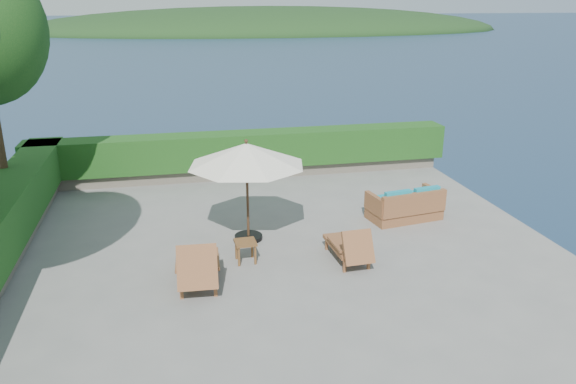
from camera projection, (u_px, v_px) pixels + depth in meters
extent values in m
plane|color=gray|center=(282.00, 254.00, 11.79)|extent=(12.00, 12.00, 0.00)
cube|color=#5C5549|center=(282.00, 319.00, 12.29)|extent=(12.00, 12.00, 3.00)
plane|color=#142340|center=(282.00, 374.00, 12.77)|extent=(600.00, 600.00, 0.00)
ellipsoid|color=black|center=(269.00, 31.00, 147.10)|extent=(126.00, 57.60, 12.60)
cube|color=slate|center=(245.00, 171.00, 16.90)|extent=(12.00, 0.60, 0.36)
cube|color=#1D4313|center=(244.00, 149.00, 16.68)|extent=(12.40, 0.90, 1.00)
cylinder|color=black|center=(249.00, 237.00, 12.52)|extent=(0.73, 0.73, 0.10)
cylinder|color=#3B2515|center=(247.00, 192.00, 12.18)|extent=(0.07, 0.07, 2.21)
cone|color=silver|center=(246.00, 154.00, 11.90)|extent=(3.00, 3.00, 0.49)
sphere|color=#3B2515|center=(246.00, 141.00, 11.80)|extent=(0.09, 0.09, 0.08)
cube|color=brown|center=(181.00, 292.00, 10.01)|extent=(0.07, 0.07, 0.28)
cube|color=brown|center=(216.00, 289.00, 10.10)|extent=(0.07, 0.07, 0.28)
cube|color=brown|center=(183.00, 260.00, 11.22)|extent=(0.07, 0.07, 0.28)
cube|color=brown|center=(213.00, 258.00, 11.31)|extent=(0.07, 0.07, 0.28)
cube|color=brown|center=(198.00, 263.00, 10.70)|extent=(0.79, 1.44, 0.10)
cube|color=brown|center=(197.00, 267.00, 9.84)|extent=(0.74, 0.50, 0.75)
cube|color=brown|center=(177.00, 261.00, 10.39)|extent=(0.12, 0.92, 0.05)
cube|color=brown|center=(217.00, 259.00, 10.50)|extent=(0.12, 0.92, 0.05)
cube|color=brown|center=(344.00, 267.00, 10.98)|extent=(0.06, 0.06, 0.24)
cube|color=brown|center=(369.00, 264.00, 11.11)|extent=(0.06, 0.06, 0.24)
cube|color=brown|center=(327.00, 245.00, 11.98)|extent=(0.06, 0.06, 0.24)
cube|color=brown|center=(349.00, 242.00, 12.10)|extent=(0.06, 0.06, 0.24)
cube|color=brown|center=(345.00, 245.00, 11.58)|extent=(0.66, 1.21, 0.08)
cube|color=brown|center=(358.00, 247.00, 10.87)|extent=(0.62, 0.42, 0.64)
cube|color=brown|center=(334.00, 244.00, 11.29)|extent=(0.09, 0.77, 0.05)
cube|color=brown|center=(363.00, 241.00, 11.44)|extent=(0.09, 0.77, 0.05)
cube|color=brown|center=(239.00, 257.00, 11.21)|extent=(0.04, 0.04, 0.41)
cube|color=brown|center=(255.00, 255.00, 11.29)|extent=(0.04, 0.04, 0.41)
cube|color=brown|center=(236.00, 250.00, 11.52)|extent=(0.04, 0.04, 0.41)
cube|color=brown|center=(252.00, 248.00, 11.59)|extent=(0.04, 0.04, 0.41)
cube|color=brown|center=(245.00, 242.00, 11.33)|extent=(0.44, 0.44, 0.05)
cube|color=brown|center=(404.00, 211.00, 13.65)|extent=(1.83, 1.12, 0.38)
cube|color=brown|center=(414.00, 204.00, 13.19)|extent=(1.71, 0.40, 0.52)
cube|color=brown|center=(375.00, 205.00, 13.28)|extent=(0.25, 0.86, 0.43)
cube|color=brown|center=(433.00, 196.00, 13.84)|extent=(0.25, 0.86, 0.43)
cube|color=teal|center=(389.00, 202.00, 13.47)|extent=(0.84, 0.79, 0.17)
cube|color=teal|center=(418.00, 198.00, 13.74)|extent=(0.84, 0.79, 0.17)
cube|color=teal|center=(398.00, 198.00, 13.09)|extent=(0.68, 0.24, 0.34)
cube|color=teal|center=(427.00, 194.00, 13.36)|extent=(0.68, 0.24, 0.34)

